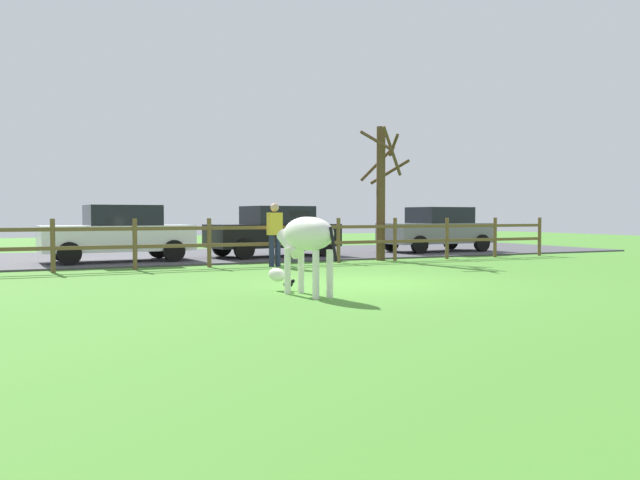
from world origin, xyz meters
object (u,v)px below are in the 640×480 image
Objects in this scene: bare_tree at (382,187)px; parked_car_white at (119,233)px; parked_car_black at (274,231)px; visitor_near_fence at (275,232)px; parked_car_grey at (437,229)px; zebra at (305,240)px; crow_on_grass at (289,284)px.

bare_tree reaches higher than parked_car_white.
visitor_near_fence is at bearing -110.42° from parked_car_black.
bare_tree is 4.61m from parked_car_grey.
visitor_near_fence is (-1.15, -3.08, 0.06)m from parked_car_black.
parked_car_grey reaches higher than zebra.
zebra is 0.47× the size of parked_car_grey.
zebra is 8.85m from parked_car_white.
parked_car_white is (-1.87, 8.65, -0.08)m from zebra.
bare_tree reaches higher than parked_car_black.
parked_car_grey is at bearing 23.69° from visitor_near_fence.
parked_car_black is at bearing 71.00° from crow_on_grass.
zebra is at bearing -89.13° from crow_on_grass.
bare_tree is 8.53m from zebra.
zebra is 6.02m from visitor_near_fence.
bare_tree is at bearing 47.83° from crow_on_grass.
parked_car_grey reaches higher than crow_on_grass.
crow_on_grass is 8.21m from parked_car_white.
zebra is at bearing -128.95° from bare_tree.
crow_on_grass is (-0.01, 0.70, -0.80)m from zebra.
bare_tree is 0.96× the size of parked_car_grey.
parked_car_black is at bearing -178.69° from parked_car_grey.
parked_car_black is at bearing 2.58° from parked_car_white.
bare_tree reaches higher than parked_car_grey.
crow_on_grass is at bearing -108.12° from visitor_near_fence.
parked_car_white is at bearing 140.85° from visitor_near_fence.
visitor_near_fence reaches higher than crow_on_grass.
parked_car_black is at bearing 69.58° from visitor_near_fence.
bare_tree reaches higher than visitor_near_fence.
crow_on_grass is at bearing -109.00° from parked_car_black.
zebra is 0.46× the size of parked_car_black.
parked_car_white reaches higher than zebra.
visitor_near_fence reaches higher than parked_car_black.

